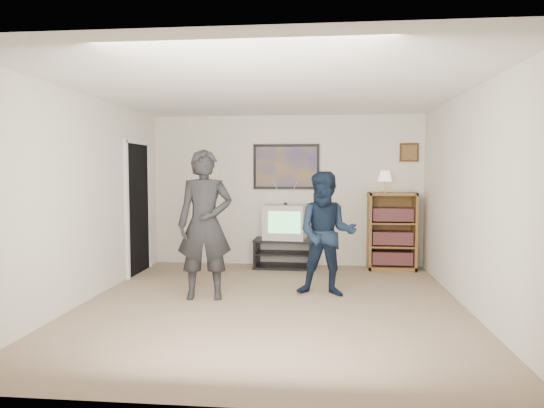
% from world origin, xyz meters
% --- Properties ---
extents(room_shell, '(4.51, 5.00, 2.51)m').
position_xyz_m(room_shell, '(0.00, 0.35, 1.25)').
color(room_shell, '#78624C').
rests_on(room_shell, ground).
extents(media_stand, '(0.97, 0.56, 0.48)m').
position_xyz_m(media_stand, '(-0.02, 2.23, 0.24)').
color(media_stand, black).
rests_on(media_stand, room_shell).
extents(crt_television, '(0.72, 0.63, 0.56)m').
position_xyz_m(crt_television, '(0.01, 2.23, 0.75)').
color(crt_television, '#B0B0AA').
rests_on(crt_television, media_stand).
extents(bookshelf, '(0.75, 0.43, 1.23)m').
position_xyz_m(bookshelf, '(1.71, 2.28, 0.62)').
color(bookshelf, brown).
rests_on(bookshelf, room_shell).
extents(table_lamp, '(0.22, 0.22, 0.35)m').
position_xyz_m(table_lamp, '(1.59, 2.25, 1.41)').
color(table_lamp, beige).
rests_on(table_lamp, bookshelf).
extents(person_tall, '(0.73, 0.54, 1.85)m').
position_xyz_m(person_tall, '(-0.85, 0.23, 0.92)').
color(person_tall, black).
rests_on(person_tall, room_shell).
extents(person_short, '(0.83, 0.67, 1.58)m').
position_xyz_m(person_short, '(0.65, 0.52, 0.79)').
color(person_short, black).
rests_on(person_short, room_shell).
extents(controller_left, '(0.08, 0.13, 0.04)m').
position_xyz_m(controller_left, '(-0.81, 0.48, 1.10)').
color(controller_left, white).
rests_on(controller_left, person_tall).
extents(controller_right, '(0.05, 0.13, 0.04)m').
position_xyz_m(controller_right, '(0.61, 0.79, 0.99)').
color(controller_right, white).
rests_on(controller_right, person_short).
extents(poster, '(1.10, 0.03, 0.75)m').
position_xyz_m(poster, '(0.00, 2.48, 1.65)').
color(poster, black).
rests_on(poster, room_shell).
extents(air_vent, '(0.28, 0.02, 0.14)m').
position_xyz_m(air_vent, '(-0.55, 2.48, 1.95)').
color(air_vent, white).
rests_on(air_vent, room_shell).
extents(small_picture, '(0.30, 0.03, 0.30)m').
position_xyz_m(small_picture, '(2.00, 2.48, 1.88)').
color(small_picture, '#331C10').
rests_on(small_picture, room_shell).
extents(doorway, '(0.03, 0.85, 2.00)m').
position_xyz_m(doorway, '(-2.23, 1.60, 1.00)').
color(doorway, black).
rests_on(doorway, room_shell).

